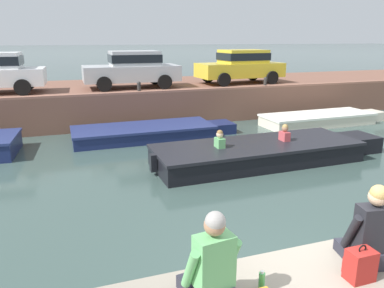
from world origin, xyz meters
name	(u,v)px	position (x,y,z in m)	size (l,w,h in m)	color
ground_plane	(185,173)	(0.00, 5.37, 0.00)	(400.00, 400.00, 0.00)	#384C47
far_quay_wall	(129,100)	(0.00, 13.74, 0.68)	(60.00, 6.00, 1.36)	brown
far_wall_coping	(141,92)	(0.00, 10.86, 1.40)	(60.00, 0.24, 0.08)	#925F4C
boat_moored_central_navy	(150,132)	(-0.06, 9.18, 0.23)	(5.81, 1.89, 0.45)	navy
boat_moored_east_cream	(322,119)	(7.09, 9.04, 0.23)	(5.59, 1.70, 0.46)	silver
motorboat_passing	(266,152)	(2.47, 5.54, 0.29)	(7.19, 2.12, 1.05)	black
car_left_inner_silver	(132,68)	(0.03, 12.71, 2.20)	(4.01, 2.02, 1.54)	#B7BABC
car_centre_yellow	(241,65)	(5.14, 12.71, 2.20)	(4.04, 2.04, 1.54)	yellow
mooring_bollard_mid	(139,87)	(-0.05, 10.99, 1.59)	(0.15, 0.15, 0.44)	#2D2B28
mooring_bollard_east	(265,82)	(5.49, 10.99, 1.59)	(0.15, 0.15, 0.44)	#2D2B28
person_seated_left	(211,267)	(-1.67, -0.56, 1.33)	(0.56, 0.57, 0.97)	#282833
person_seated_right	(370,233)	(0.22, -0.55, 1.33)	(0.58, 0.59, 0.97)	#282833
bottle_drink	(262,281)	(-1.12, -0.56, 1.05)	(0.06, 0.06, 0.20)	#4CB259
backpack_on_ledge	(359,265)	(-0.07, -0.75, 1.12)	(0.28, 0.24, 0.41)	#A5231E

